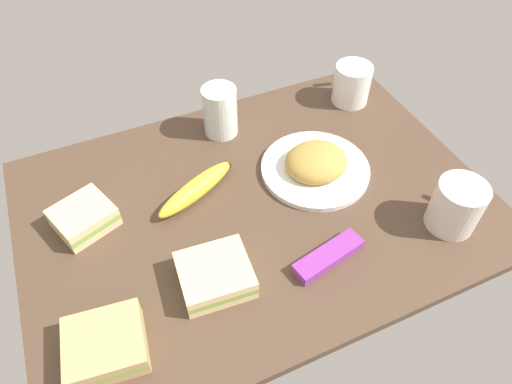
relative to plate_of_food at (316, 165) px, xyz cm
name	(u,v)px	position (x,y,z in cm)	size (l,w,h in cm)	color
tabletop	(256,205)	(14.81, 2.80, -2.79)	(90.00, 64.00, 2.00)	#4C3828
plate_of_food	(316,165)	(0.00, 0.00, 0.00)	(22.66, 22.66, 5.72)	white
coffee_mug_black	(352,83)	(-19.44, -17.96, 3.08)	(8.69, 11.13, 9.47)	white
coffee_mug_milky	(457,205)	(-16.42, 22.44, 3.33)	(11.49, 9.44, 9.97)	silver
sandwich_main	(105,345)	(47.85, 21.11, 0.41)	(12.96, 11.94, 4.40)	tan
sandwich_side	(215,275)	(28.43, 16.43, 0.41)	(12.70, 11.62, 4.40)	beige
sandwich_extra	(84,217)	(46.37, -5.17, 0.41)	(12.75, 12.15, 4.40)	beige
glass_of_milk	(220,113)	(13.29, -19.93, 3.46)	(7.57, 7.57, 11.41)	silver
banana	(196,189)	(24.87, -3.67, 0.17)	(19.01, 11.54, 3.93)	yellow
snack_bar	(328,256)	(8.62, 20.27, -0.79)	(13.84, 3.85, 2.00)	purple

